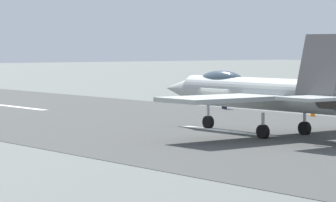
% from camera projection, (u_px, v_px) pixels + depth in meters
% --- Properties ---
extents(ground_plane, '(400.00, 400.00, 0.00)m').
position_uv_depth(ground_plane, '(221.00, 131.00, 52.21)').
color(ground_plane, slate).
extents(runway_strip, '(240.00, 26.00, 0.02)m').
position_uv_depth(runway_strip, '(221.00, 131.00, 52.20)').
color(runway_strip, '#444644').
rests_on(runway_strip, ground).
extents(fighter_jet, '(16.09, 14.12, 5.56)m').
position_uv_depth(fighter_jet, '(263.00, 92.00, 49.81)').
color(fighter_jet, '#A3AAA7').
rests_on(fighter_jet, ground).
extents(crew_person, '(0.39, 0.68, 1.74)m').
position_uv_depth(crew_person, '(224.00, 98.00, 70.24)').
color(crew_person, '#1E2338').
rests_on(crew_person, ground).
extents(marker_cone_mid, '(0.44, 0.44, 0.55)m').
position_uv_depth(marker_cone_mid, '(313.00, 113.00, 62.78)').
color(marker_cone_mid, orange).
rests_on(marker_cone_mid, ground).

